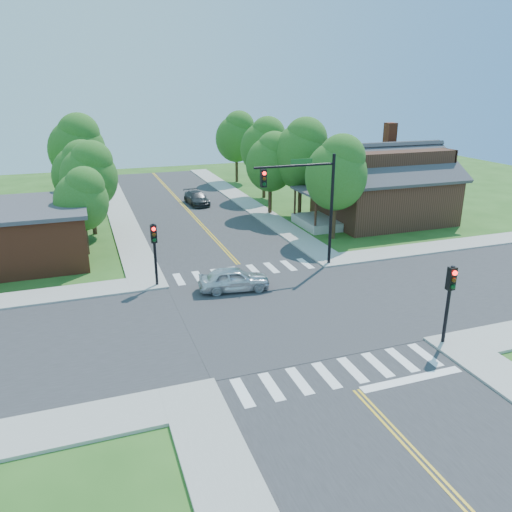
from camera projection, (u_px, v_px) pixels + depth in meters
name	position (u px, v px, depth m)	size (l,w,h in m)	color
ground	(282.00, 312.00, 25.97)	(100.00, 100.00, 0.00)	#29551A
road_ns	(282.00, 311.00, 25.96)	(10.00, 90.00, 0.04)	#2D2D30
road_ew	(282.00, 311.00, 25.96)	(90.00, 10.00, 0.04)	#2D2D30
intersection_patch	(282.00, 312.00, 25.97)	(10.20, 10.20, 0.06)	#2D2D30
sidewalk_ne	(377.00, 214.00, 45.02)	(40.00, 40.00, 0.14)	#9E9B93
crosswalk_north	(245.00, 271.00, 31.48)	(8.85, 2.00, 0.01)	white
crosswalk_south	(340.00, 372.00, 20.43)	(8.85, 2.00, 0.01)	white
centerline	(282.00, 311.00, 25.95)	(0.30, 90.00, 0.01)	gold
stop_bar	(412.00, 380.00, 19.99)	(4.60, 0.45, 0.09)	white
signal_mast_ne	(308.00, 194.00, 30.59)	(5.30, 0.42, 7.20)	black
signal_pole_se	(450.00, 291.00, 21.86)	(0.34, 0.42, 3.80)	black
signal_pole_nw	(154.00, 243.00, 28.29)	(0.34, 0.42, 3.80)	black
house_ne	(384.00, 182.00, 42.32)	(13.05, 8.80, 7.11)	#371D13
building_nw	(5.00, 235.00, 32.63)	(10.40, 8.40, 3.73)	brown
tree_e_a	(338.00, 171.00, 36.58)	(4.64, 4.40, 7.88)	#382314
tree_e_b	(302.00, 152.00, 42.98)	(5.07, 4.82, 8.63)	#382314
tree_e_c	(265.00, 145.00, 50.17)	(4.83, 4.59, 8.22)	#382314
tree_e_d	(237.00, 136.00, 58.49)	(4.89, 4.65, 8.31)	#382314
tree_w_a	(82.00, 198.00, 33.40)	(3.60, 3.42, 6.11)	#382314
tree_w_b	(81.00, 172.00, 38.96)	(4.24, 4.03, 7.21)	#382314
tree_w_c	(78.00, 146.00, 46.03)	(5.17, 4.91, 8.79)	#382314
tree_w_d	(78.00, 154.00, 54.81)	(3.48, 3.31, 5.91)	#382314
tree_house	(271.00, 161.00, 43.75)	(4.35, 4.13, 7.39)	#382314
tree_bldg	(90.00, 174.00, 37.76)	(4.29, 4.08, 7.30)	#382314
car_silver	(234.00, 280.00, 28.38)	(4.21, 2.13, 1.37)	silver
car_dgrey	(197.00, 199.00, 48.65)	(2.03, 4.34, 1.23)	#2B2D2F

